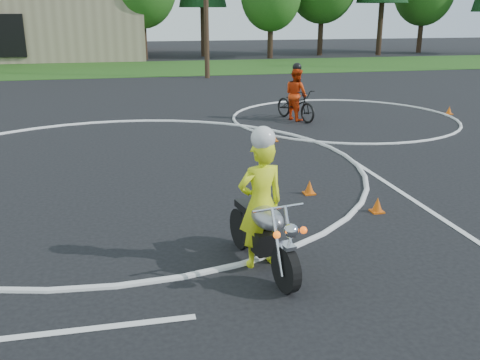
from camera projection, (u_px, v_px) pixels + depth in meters
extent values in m
plane|color=black|center=(117.00, 213.00, 10.39)|extent=(120.00, 120.00, 0.00)
cube|color=#1E4714|center=(119.00, 69.00, 35.54)|extent=(120.00, 10.00, 0.02)
torus|color=silver|center=(118.00, 169.00, 13.18)|extent=(12.12, 12.12, 0.12)
torus|color=silver|center=(343.00, 118.00, 19.44)|extent=(8.10, 8.10, 0.10)
cube|color=silver|center=(454.00, 226.00, 9.72)|extent=(0.12, 10.00, 0.01)
cylinder|color=black|center=(286.00, 269.00, 7.41)|extent=(0.26, 0.69, 0.67)
cylinder|color=black|center=(241.00, 228.00, 8.79)|extent=(0.26, 0.69, 0.67)
cube|color=black|center=(260.00, 239.00, 8.12)|extent=(0.43, 0.67, 0.34)
ellipsoid|color=#9D9CA1|center=(267.00, 218.00, 7.79)|extent=(0.54, 0.78, 0.31)
cube|color=black|center=(251.00, 208.00, 8.30)|extent=(0.42, 0.72, 0.11)
cylinder|color=white|center=(277.00, 242.00, 7.34)|extent=(0.13, 0.41, 0.90)
cylinder|color=silver|center=(290.00, 239.00, 7.41)|extent=(0.13, 0.41, 0.90)
cube|color=silver|center=(287.00, 246.00, 7.28)|extent=(0.20, 0.27, 0.06)
cylinder|color=white|center=(278.00, 208.00, 7.41)|extent=(0.78, 0.19, 0.04)
sphere|color=silver|center=(291.00, 231.00, 7.13)|extent=(0.20, 0.20, 0.20)
sphere|color=#FF600C|center=(277.00, 235.00, 7.08)|extent=(0.10, 0.10, 0.10)
sphere|color=#F34F0C|center=(303.00, 230.00, 7.23)|extent=(0.10, 0.10, 0.10)
cylinder|color=silver|center=(258.00, 233.00, 8.61)|extent=(0.26, 0.90, 0.09)
imported|color=#E5F519|center=(261.00, 204.00, 8.00)|extent=(0.80, 0.61, 1.99)
sphere|color=silver|center=(263.00, 138.00, 7.64)|extent=(0.36, 0.36, 0.36)
imported|color=black|center=(296.00, 105.00, 19.01)|extent=(1.40, 2.22, 1.10)
imported|color=red|center=(296.00, 94.00, 18.90)|extent=(0.96, 1.07, 1.83)
sphere|color=black|center=(297.00, 67.00, 18.61)|extent=(0.32, 0.32, 0.32)
cone|color=#DC570B|center=(274.00, 136.00, 16.03)|extent=(0.22, 0.22, 0.30)
cube|color=#DC570B|center=(273.00, 141.00, 16.07)|extent=(0.24, 0.24, 0.03)
cone|color=#DC570B|center=(377.00, 205.00, 10.39)|extent=(0.22, 0.22, 0.30)
cube|color=#DC570B|center=(377.00, 211.00, 10.43)|extent=(0.24, 0.24, 0.03)
cone|color=#DC570B|center=(309.00, 187.00, 11.42)|extent=(0.22, 0.22, 0.30)
cube|color=#DC570B|center=(309.00, 193.00, 11.46)|extent=(0.24, 0.24, 0.03)
cone|color=#DC570B|center=(449.00, 110.00, 20.15)|extent=(0.22, 0.22, 0.30)
cube|color=#DC570B|center=(449.00, 114.00, 20.19)|extent=(0.24, 0.24, 0.03)
cube|color=black|center=(2.00, 36.00, 37.90)|extent=(3.00, 0.16, 3.00)
cylinder|color=#382619|center=(144.00, 38.00, 41.97)|extent=(0.44, 0.44, 3.24)
cylinder|color=#382619|center=(203.00, 32.00, 44.72)|extent=(0.44, 0.44, 3.96)
cylinder|color=#382619|center=(270.00, 40.00, 43.09)|extent=(0.44, 0.44, 2.88)
cylinder|color=#382619|center=(320.00, 34.00, 45.84)|extent=(0.44, 0.44, 3.60)
cylinder|color=#382619|center=(380.00, 29.00, 45.79)|extent=(0.44, 0.44, 4.32)
cylinder|color=#382619|center=(420.00, 34.00, 48.82)|extent=(0.44, 0.44, 3.24)
cylinder|color=#382619|center=(92.00, 41.00, 42.16)|extent=(0.44, 0.44, 2.88)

